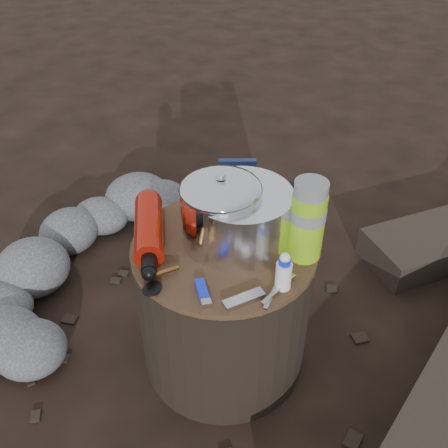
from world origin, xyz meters
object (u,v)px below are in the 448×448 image
at_px(stump, 224,305).
at_px(fuel_bottle, 149,229).
at_px(camping_pot, 221,212).
at_px(thermos, 307,221).
at_px(travel_mug, 292,209).

height_order(stump, fuel_bottle, fuel_bottle).
relative_size(camping_pot, thermos, 0.94).
bearing_deg(stump, thermos, 14.79).
bearing_deg(thermos, fuel_bottle, -164.13).
bearing_deg(stump, camping_pot, 144.10).
xyz_separation_m(thermos, travel_mug, (-0.06, 0.09, -0.05)).
bearing_deg(stump, fuel_bottle, -163.00).
bearing_deg(fuel_bottle, camping_pot, -10.14).
bearing_deg(camping_pot, stump, -35.90).
distance_m(thermos, travel_mug, 0.12).
distance_m(fuel_bottle, thermos, 0.38).
height_order(stump, thermos, thermos).
xyz_separation_m(stump, camping_pot, (-0.01, 0.01, 0.30)).
xyz_separation_m(fuel_bottle, thermos, (0.36, 0.10, 0.06)).
bearing_deg(travel_mug, camping_pot, -135.97).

